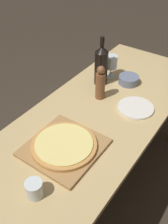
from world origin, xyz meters
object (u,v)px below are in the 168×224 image
pizza (64,145)px  wine_bottle (101,65)px  small_bowl (128,80)px  pepper_mill (100,83)px  wine_glass (111,62)px

pizza → wine_bottle: bearing=105.7°
pizza → small_bowl: bearing=91.3°
wine_bottle → pepper_mill: size_ratio=1.47×
pepper_mill → wine_glass: size_ratio=1.40×
wine_bottle → wine_glass: 0.12m
wine_glass → small_bowl: wine_glass is taller
wine_glass → small_bowl: (0.15, -0.01, -0.08)m
wine_bottle → wine_glass: size_ratio=2.06×
wine_bottle → small_bowl: 0.22m
small_bowl → wine_glass: bearing=177.9°
small_bowl → pizza: bearing=-88.7°
pizza → pepper_mill: (-0.09, 0.48, 0.08)m
pizza → pepper_mill: bearing=100.5°
wine_glass → small_bowl: size_ratio=1.17×
wine_glass → wine_bottle: bearing=-95.6°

